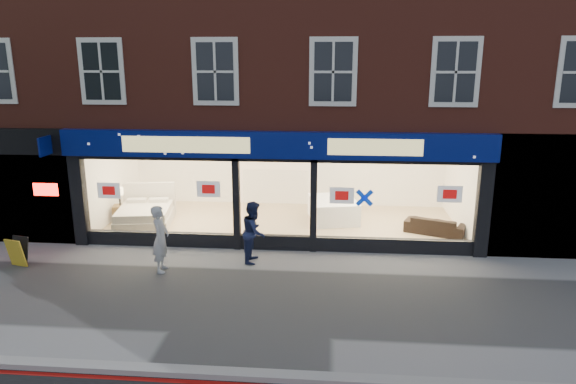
# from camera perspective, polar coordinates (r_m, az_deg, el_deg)

# --- Properties ---
(ground) EXTENTS (120.00, 120.00, 0.00)m
(ground) POSITION_cam_1_polar(r_m,az_deg,el_deg) (11.53, -3.13, -11.74)
(ground) COLOR gray
(ground) RESTS_ON ground
(kerb_line) EXTENTS (60.00, 0.10, 0.01)m
(kerb_line) POSITION_cam_1_polar(r_m,az_deg,el_deg) (8.89, -6.05, -20.48)
(kerb_line) COLOR #8C0A07
(kerb_line) RESTS_ON ground
(kerb_stone) EXTENTS (60.00, 0.25, 0.12)m
(kerb_stone) POSITION_cam_1_polar(r_m,az_deg,el_deg) (9.02, -5.81, -19.48)
(kerb_stone) COLOR gray
(kerb_stone) RESTS_ON ground
(showroom_floor) EXTENTS (11.00, 4.50, 0.10)m
(showroom_floor) POSITION_cam_1_polar(r_m,az_deg,el_deg) (16.36, -0.60, -3.49)
(showroom_floor) COLOR tan
(showroom_floor) RESTS_ON ground
(building) EXTENTS (19.00, 8.26, 10.30)m
(building) POSITION_cam_1_polar(r_m,az_deg,el_deg) (17.32, -0.16, 19.69)
(building) COLOR maroon
(building) RESTS_ON ground
(display_bed) EXTENTS (1.94, 2.23, 1.12)m
(display_bed) POSITION_cam_1_polar(r_m,az_deg,el_deg) (16.68, -15.56, -2.36)
(display_bed) COLOR beige
(display_bed) RESTS_ON showroom_floor
(bedside_table) EXTENTS (0.54, 0.54, 0.55)m
(bedside_table) POSITION_cam_1_polar(r_m,az_deg,el_deg) (17.09, -18.06, -2.30)
(bedside_table) COLOR brown
(bedside_table) RESTS_ON showroom_floor
(mattress_stack) EXTENTS (1.70, 1.98, 0.68)m
(mattress_stack) POSITION_cam_1_polar(r_m,az_deg,el_deg) (16.51, 5.05, -1.96)
(mattress_stack) COLOR white
(mattress_stack) RESTS_ON showroom_floor
(sofa) EXTENTS (1.84, 1.29, 0.50)m
(sofa) POSITION_cam_1_polar(r_m,az_deg,el_deg) (15.81, 16.00, -3.57)
(sofa) COLOR black
(sofa) RESTS_ON showroom_floor
(a_board) EXTENTS (0.55, 0.42, 0.76)m
(a_board) POSITION_cam_1_polar(r_m,az_deg,el_deg) (14.76, -27.81, -5.89)
(a_board) COLOR gold
(a_board) RESTS_ON ground
(pedestrian_grey) EXTENTS (0.44, 0.64, 1.67)m
(pedestrian_grey) POSITION_cam_1_polar(r_m,az_deg,el_deg) (13.02, -13.97, -5.05)
(pedestrian_grey) COLOR #B7BAC0
(pedestrian_grey) RESTS_ON ground
(pedestrian_blue) EXTENTS (0.65, 0.81, 1.60)m
(pedestrian_blue) POSITION_cam_1_polar(r_m,az_deg,el_deg) (13.27, -3.79, -4.42)
(pedestrian_blue) COLOR #1A2249
(pedestrian_blue) RESTS_ON ground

